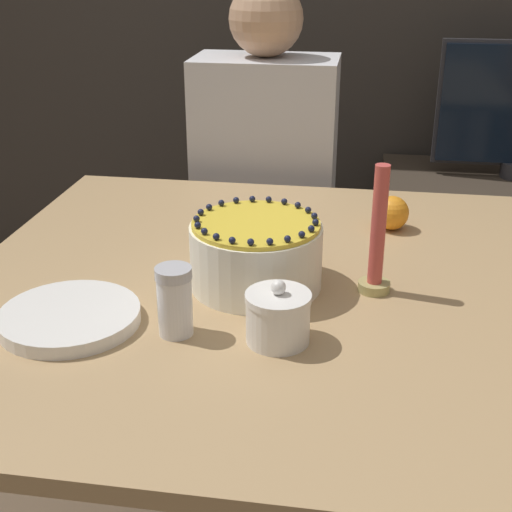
% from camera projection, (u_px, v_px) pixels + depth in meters
% --- Properties ---
extents(dining_table, '(1.33, 1.15, 0.75)m').
position_uv_depth(dining_table, '(307.00, 332.00, 1.38)').
color(dining_table, tan).
rests_on(dining_table, ground_plane).
extents(cake, '(0.24, 0.24, 0.14)m').
position_uv_depth(cake, '(256.00, 254.00, 1.31)').
color(cake, white).
rests_on(cake, dining_table).
extents(sugar_bowl, '(0.11, 0.11, 0.11)m').
position_uv_depth(sugar_bowl, '(278.00, 317.00, 1.13)').
color(sugar_bowl, white).
rests_on(sugar_bowl, dining_table).
extents(sugar_shaker, '(0.06, 0.06, 0.12)m').
position_uv_depth(sugar_shaker, '(175.00, 301.00, 1.15)').
color(sugar_shaker, white).
rests_on(sugar_shaker, dining_table).
extents(plate_stack, '(0.24, 0.24, 0.02)m').
position_uv_depth(plate_stack, '(70.00, 317.00, 1.20)').
color(plate_stack, white).
rests_on(plate_stack, dining_table).
extents(candle, '(0.06, 0.06, 0.24)m').
position_uv_depth(candle, '(377.00, 243.00, 1.27)').
color(candle, tan).
rests_on(candle, dining_table).
extents(orange_fruit_0, '(0.08, 0.08, 0.08)m').
position_uv_depth(orange_fruit_0, '(392.00, 213.00, 1.58)').
color(orange_fruit_0, orange).
rests_on(orange_fruit_0, dining_table).
extents(person_man_blue_shirt, '(0.40, 0.34, 1.25)m').
position_uv_depth(person_man_blue_shirt, '(265.00, 229.00, 2.15)').
color(person_man_blue_shirt, '#473D33').
rests_on(person_man_blue_shirt, ground_plane).
extents(side_cabinet, '(0.85, 0.43, 0.63)m').
position_uv_depth(side_cabinet, '(501.00, 265.00, 2.46)').
color(side_cabinet, '#382D23').
rests_on(side_cabinet, ground_plane).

